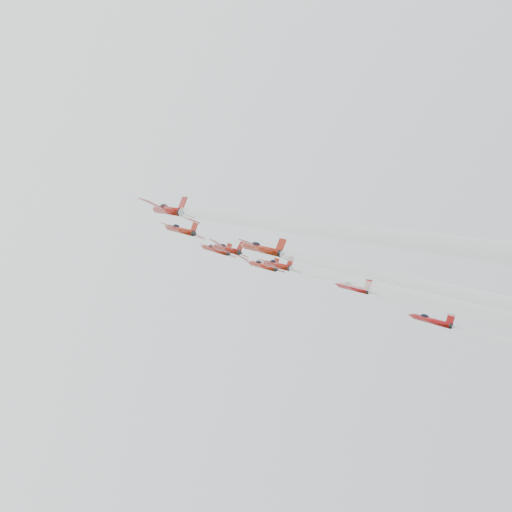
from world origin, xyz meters
TOP-DOWN VIEW (x-y plane):
  - jet_lead at (2.58, 22.80)m, footprint 10.43×12.78m
  - jet_row2_left at (-14.12, 9.12)m, footprint 10.55×12.93m
  - jet_row2_center at (-2.47, 9.57)m, footprint 10.33×12.66m
  - jet_row2_right at (10.27, 13.97)m, footprint 10.56×12.94m
  - jet_center at (3.65, -39.88)m, footprint 10.27×89.83m
  - jet_rear_farleft at (-28.29, -54.97)m, footprint 10.50×91.86m
  - jet_rear_left at (-11.24, -55.81)m, footprint 10.39×90.90m

SIDE VIEW (x-z plane):
  - jet_rear_left at x=-11.24m, z-range 68.42..137.97m
  - jet_rear_farleft at x=-28.29m, z-range 68.70..138.98m
  - jet_center at x=3.65m, z-range 80.94..149.67m
  - jet_row2_left at x=-14.12m, z-range 147.64..157.64m
  - jet_row2_center at x=-2.47m, z-range 148.08..157.87m
  - jet_row2_right at x=10.27m, z-range 151.32..161.33m
  - jet_lead at x=2.58m, z-range 158.09..167.97m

